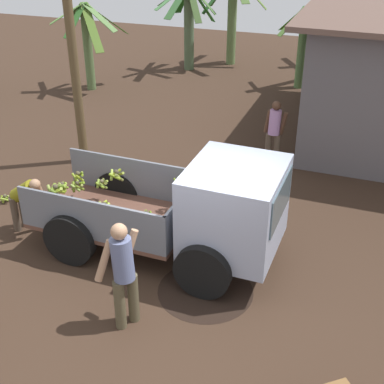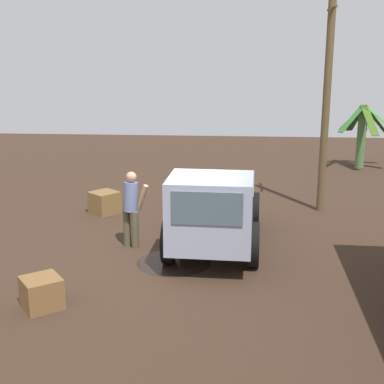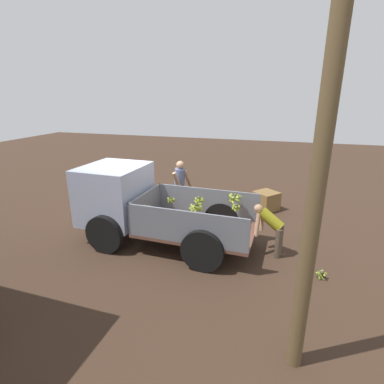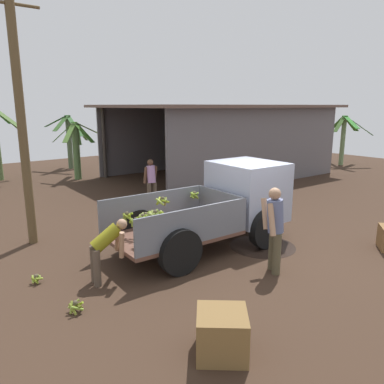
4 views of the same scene
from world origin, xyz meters
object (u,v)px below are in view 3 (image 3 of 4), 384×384
(utility_pole, at_px, (321,155))
(wooden_crate_0, at_px, (266,201))
(person_foreground_visitor, at_px, (180,186))
(cargo_truck, at_px, (133,202))
(person_worker_loading, at_px, (271,226))
(banana_bunch_on_ground_0, at_px, (307,241))
(banana_bunch_on_ground_1, at_px, (322,274))
(wooden_crate_1, at_px, (109,189))

(utility_pole, relative_size, wooden_crate_0, 8.68)
(utility_pole, height_order, person_foreground_visitor, utility_pole)
(utility_pole, distance_m, person_foreground_visitor, 6.11)
(cargo_truck, height_order, person_foreground_visitor, cargo_truck)
(person_foreground_visitor, relative_size, wooden_crate_0, 2.58)
(cargo_truck, height_order, person_worker_loading, cargo_truck)
(person_worker_loading, relative_size, banana_bunch_on_ground_0, 4.55)
(person_worker_loading, height_order, banana_bunch_on_ground_0, person_worker_loading)
(cargo_truck, xyz_separation_m, banana_bunch_on_ground_1, (-4.55, 0.57, -0.91))
(utility_pole, relative_size, person_foreground_visitor, 3.37)
(utility_pole, xyz_separation_m, person_foreground_visitor, (3.31, -4.71, -2.02))
(utility_pole, relative_size, wooden_crate_1, 9.42)
(cargo_truck, distance_m, person_worker_loading, 3.48)
(utility_pole, distance_m, wooden_crate_1, 9.03)
(person_foreground_visitor, relative_size, banana_bunch_on_ground_1, 7.85)
(person_foreground_visitor, bearing_deg, cargo_truck, -78.48)
(person_foreground_visitor, height_order, wooden_crate_1, person_foreground_visitor)
(cargo_truck, bearing_deg, wooden_crate_0, -133.60)
(person_worker_loading, relative_size, wooden_crate_0, 1.77)
(banana_bunch_on_ground_0, xyz_separation_m, banana_bunch_on_ground_1, (-0.20, 1.45, -0.01))
(person_foreground_visitor, distance_m, banana_bunch_on_ground_1, 4.67)
(banana_bunch_on_ground_0, relative_size, wooden_crate_1, 0.42)
(cargo_truck, height_order, wooden_crate_0, cargo_truck)
(person_foreground_visitor, distance_m, person_worker_loading, 3.28)
(wooden_crate_0, bearing_deg, banana_bunch_on_ground_1, 110.25)
(cargo_truck, relative_size, banana_bunch_on_ground_1, 20.01)
(person_worker_loading, distance_m, wooden_crate_1, 6.53)
(wooden_crate_0, bearing_deg, wooden_crate_1, 2.84)
(wooden_crate_0, bearing_deg, cargo_truck, 44.17)
(banana_bunch_on_ground_0, relative_size, banana_bunch_on_ground_1, 1.19)
(banana_bunch_on_ground_0, distance_m, wooden_crate_1, 7.13)
(banana_bunch_on_ground_1, bearing_deg, person_foreground_visitor, -31.70)
(banana_bunch_on_ground_1, height_order, wooden_crate_1, wooden_crate_1)
(person_worker_loading, bearing_deg, wooden_crate_0, -75.07)
(person_worker_loading, bearing_deg, banana_bunch_on_ground_1, 155.48)
(cargo_truck, bearing_deg, utility_pole, 146.31)
(utility_pole, xyz_separation_m, banana_bunch_on_ground_1, (-0.60, -2.30, -2.88))
(utility_pole, distance_m, wooden_crate_0, 6.60)
(wooden_crate_1, bearing_deg, utility_pole, 138.60)
(utility_pole, xyz_separation_m, wooden_crate_1, (6.46, -5.69, -2.72))
(cargo_truck, relative_size, person_worker_loading, 3.71)
(cargo_truck, distance_m, banana_bunch_on_ground_1, 4.68)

